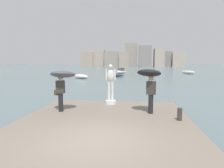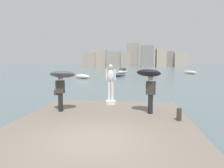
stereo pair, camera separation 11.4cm
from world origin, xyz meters
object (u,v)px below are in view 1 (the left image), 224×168
boat_near (120,71)px  boat_far (81,76)px  onlooker_right (150,77)px  boat_leftward (115,75)px  onlooker_left (62,78)px  statue_white_figure (111,88)px  mooring_bollard (180,114)px  boat_mid (188,72)px

boat_near → boat_far: boat_near is taller
onlooker_right → boat_leftward: 30.27m
onlooker_left → boat_leftward: onlooker_left is taller
statue_white_figure → mooring_bollard: size_ratio=4.40×
statue_white_figure → onlooker_right: bearing=-44.3°
onlooker_right → mooring_bollard: onlooker_right is taller
mooring_bollard → boat_leftward: (-5.38, 31.05, -0.26)m
boat_near → statue_white_figure: bearing=-87.3°
boat_near → onlooker_right: bearing=-84.6°
statue_white_figure → boat_mid: statue_white_figure is taller
mooring_bollard → boat_far: size_ratio=0.15×
onlooker_right → boat_near: (-3.87, 40.98, -1.57)m
statue_white_figure → mooring_bollard: statue_white_figure is taller
onlooker_left → boat_far: onlooker_left is taller
boat_near → boat_mid: 15.76m
statue_white_figure → boat_leftward: size_ratio=0.60×
statue_white_figure → boat_leftward: statue_white_figure is taller
onlooker_left → onlooker_right: 4.08m
onlooker_right → mooring_bollard: size_ratio=4.13×
boat_far → boat_leftward: boat_leftward is taller
mooring_bollard → boat_mid: size_ratio=0.11×
statue_white_figure → onlooker_left: (-2.08, -2.01, 0.68)m
statue_white_figure → boat_mid: size_ratio=0.49×
statue_white_figure → mooring_bollard: 4.45m
onlooker_right → boat_near: 41.19m
boat_near → boat_leftward: (-0.37, -11.05, -0.09)m
onlooker_left → onlooker_right: bearing=0.8°
onlooker_left → boat_leftward: (-0.15, 29.99, -1.60)m
statue_white_figure → onlooker_left: size_ratio=1.11×
onlooker_right → mooring_bollard: (1.14, -1.13, -1.40)m
boat_mid → boat_leftward: 19.25m
onlooker_right → boat_mid: size_ratio=0.46×
statue_white_figure → onlooker_right: (2.00, -1.95, 0.74)m
boat_mid → onlooker_left: bearing=-111.5°
onlooker_right → boat_far: bearing=111.0°
statue_white_figure → boat_near: bearing=92.7°
boat_mid → boat_far: boat_mid is taller
statue_white_figure → mooring_bollard: bearing=-44.4°
onlooker_right → onlooker_left: bearing=-179.2°
boat_leftward → boat_near: bearing=88.1°
onlooker_right → boat_mid: 42.20m
boat_mid → boat_leftward: boat_leftward is taller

